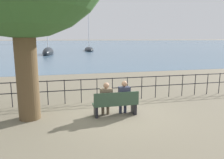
{
  "coord_description": "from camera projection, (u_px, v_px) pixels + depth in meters",
  "views": [
    {
      "loc": [
        -1.91,
        -7.4,
        2.77
      ],
      "look_at": [
        0.0,
        0.5,
        1.24
      ],
      "focal_mm": 35.0,
      "sensor_mm": 36.0,
      "label": 1
    }
  ],
  "objects": [
    {
      "name": "ground_plane",
      "position": [
        115.0,
        115.0,
        8.03
      ],
      "size": [
        1000.0,
        1000.0,
        0.0
      ],
      "primitive_type": "plane",
      "color": "#7A705B"
    },
    {
      "name": "harbor_water",
      "position": [
        61.0,
        42.0,
        160.59
      ],
      "size": [
        600.0,
        300.0,
        0.01
      ],
      "color": "slate",
      "rests_on": "ground_plane"
    },
    {
      "name": "park_bench",
      "position": [
        116.0,
        104.0,
        7.89
      ],
      "size": [
        1.64,
        0.45,
        0.9
      ],
      "color": "#334C38",
      "rests_on": "ground_plane"
    },
    {
      "name": "seated_person_left",
      "position": [
        106.0,
        98.0,
        7.84
      ],
      "size": [
        0.42,
        0.35,
        1.23
      ],
      "color": "brown",
      "rests_on": "ground_plane"
    },
    {
      "name": "seated_person_right",
      "position": [
        124.0,
        96.0,
        7.99
      ],
      "size": [
        0.41,
        0.35,
        1.26
      ],
      "color": "#2D3347",
      "rests_on": "ground_plane"
    },
    {
      "name": "promenade_railing",
      "position": [
        105.0,
        86.0,
        9.68
      ],
      "size": [
        14.74,
        0.04,
        1.05
      ],
      "color": "black",
      "rests_on": "ground_plane"
    },
    {
      "name": "sailboat_0",
      "position": [
        89.0,
        49.0,
        49.38
      ],
      "size": [
        2.49,
        7.5,
        11.33
      ],
      "rotation": [
        0.0,
        0.0,
        -0.07
      ],
      "color": "black",
      "rests_on": "ground_plane"
    },
    {
      "name": "sailboat_2",
      "position": [
        48.0,
        52.0,
        38.52
      ],
      "size": [
        2.2,
        7.64,
        7.58
      ],
      "rotation": [
        0.0,
        0.0,
        -0.06
      ],
      "color": "black",
      "rests_on": "ground_plane"
    },
    {
      "name": "harbor_lighthouse",
      "position": [
        27.0,
        18.0,
        106.67
      ],
      "size": [
        5.77,
        5.77,
        26.62
      ],
      "color": "white",
      "rests_on": "ground_plane"
    }
  ]
}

